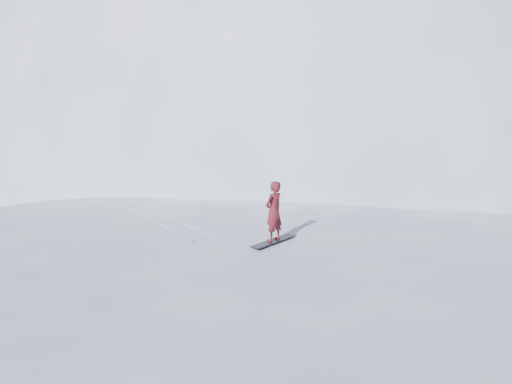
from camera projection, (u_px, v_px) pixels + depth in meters
ground at (262, 344)px, 12.31m from camera, size 400.00×400.00×0.00m
near_ridge at (246, 294)px, 15.38m from camera, size 36.00×28.00×4.80m
summit_peak at (348, 162)px, 44.75m from camera, size 60.00×56.00×56.00m
peak_shoulder at (259, 184)px, 34.24m from camera, size 28.00×24.00×18.00m
wind_bumps at (209, 315)px, 13.92m from camera, size 16.00×14.40×1.00m
snowboard at (274, 241)px, 12.60m from camera, size 1.52×0.86×0.03m
snowboarder at (274, 211)px, 12.45m from camera, size 0.65×0.55×1.52m
board_tracks at (155, 216)px, 15.18m from camera, size 1.49×5.97×0.04m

